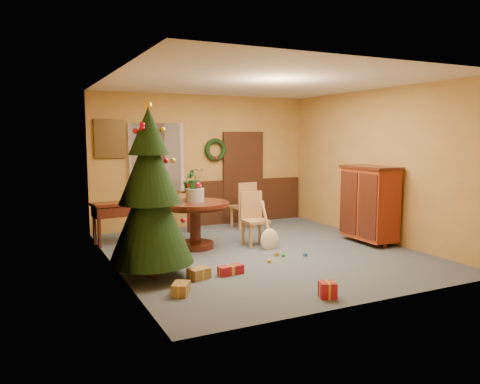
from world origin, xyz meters
TOP-DOWN VIEW (x-y plane):
  - room_envelope at (0.21, 2.70)m, footprint 5.50×5.50m
  - dining_table at (-0.95, 0.78)m, footprint 1.22×1.22m
  - urn at (-0.95, 0.78)m, footprint 0.33×0.33m
  - centerpiece_plant at (-0.95, 0.78)m, footprint 0.32×0.28m
  - chair_near at (0.12, 0.56)m, footprint 0.45×0.45m
  - chair_far at (0.62, 1.95)m, footprint 0.47×0.47m
  - guitar at (0.22, 0.13)m, footprint 0.36×0.54m
  - plant_stand at (-0.58, 2.12)m, footprint 0.34×0.34m
  - stand_plant at (-0.58, 2.12)m, footprint 0.28×0.24m
  - christmas_tree at (-2.12, -0.59)m, footprint 1.20×1.20m
  - writing_desk at (-2.15, 1.71)m, footprint 0.93×0.53m
  - sideboard at (2.15, -0.24)m, footprint 0.61×1.14m
  - gift_a at (-1.54, -0.95)m, footprint 0.33×0.28m
  - gift_b at (-0.36, -2.38)m, footprint 0.26×0.26m
  - gift_c at (-1.98, -1.47)m, footprint 0.31×0.34m
  - gift_d at (-1.05, -0.96)m, footprint 0.39×0.19m
  - toy_a at (0.52, -0.56)m, footprint 0.09×0.09m
  - toy_b at (0.16, -0.44)m, footprint 0.06×0.06m
  - toy_c at (-0.23, -0.66)m, footprint 0.09×0.09m
  - toy_d at (0.36, 0.46)m, footprint 0.06×0.06m
  - toy_e at (0.08, -0.35)m, footprint 0.08×0.05m

SIDE VIEW (x-z plane):
  - toy_a at x=0.52m, z-range 0.00..0.05m
  - toy_c at x=-0.23m, z-range 0.00..0.05m
  - toy_e at x=0.08m, z-range 0.00..0.05m
  - toy_b at x=0.16m, z-range 0.00..0.06m
  - toy_d at x=0.36m, z-range 0.00..0.06m
  - gift_d at x=-1.05m, z-range 0.00..0.13m
  - gift_c at x=-1.98m, z-range 0.00..0.15m
  - gift_a at x=-1.54m, z-range 0.00..0.15m
  - gift_b at x=-0.36m, z-range 0.00..0.20m
  - guitar at x=0.22m, z-range 0.01..0.83m
  - chair_near at x=0.12m, z-range 0.04..1.02m
  - plant_stand at x=-0.58m, z-range 0.11..0.98m
  - chair_far at x=0.62m, z-range 0.04..1.06m
  - dining_table at x=-0.95m, z-range 0.17..1.01m
  - writing_desk at x=-2.15m, z-range 0.20..0.99m
  - sideboard at x=2.15m, z-range 0.05..1.50m
  - urn at x=-0.95m, z-range 0.84..1.08m
  - stand_plant at x=-0.58m, z-range 0.87..1.33m
  - room_envelope at x=0.21m, z-range -1.63..3.87m
  - christmas_tree at x=-2.12m, z-range -0.06..2.42m
  - centerpiece_plant at x=-0.95m, z-range 1.08..1.43m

